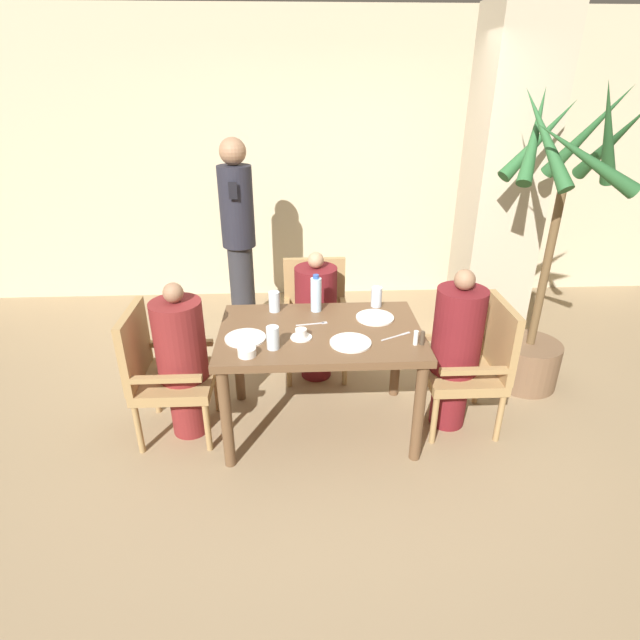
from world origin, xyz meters
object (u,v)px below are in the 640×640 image
plate_main_left (375,317)px  potted_palm (542,287)px  chair_far_side (315,313)px  glass_tall_near (274,302)px  diner_in_far_chair (316,315)px  water_bottle (316,294)px  teacup_with_saucer (301,334)px  standing_host (238,233)px  chair_left_side (162,369)px  plate_dessert_center (245,338)px  glass_tall_far (376,297)px  plate_main_right (351,343)px  diner_in_right_chair (455,349)px  chair_right_side (475,361)px  glass_tall_mid (273,338)px  diner_in_left_chair (182,360)px  bowl_small (247,352)px

plate_main_left → potted_palm: bearing=13.8°
chair_far_side → glass_tall_near: size_ratio=6.43×
diner_in_far_chair → water_bottle: bearing=-92.2°
teacup_with_saucer → standing_host: bearing=107.6°
chair_left_side → plate_main_left: size_ratio=3.58×
plate_dessert_center → glass_tall_far: size_ratio=1.80×
plate_main_right → diner_in_right_chair: bearing=14.7°
plate_main_right → glass_tall_far: size_ratio=1.80×
teacup_with_saucer → water_bottle: size_ratio=0.51×
diner_in_right_chair → plate_dessert_center: 1.37m
potted_palm → plate_dessert_center: bearing=-165.0°
chair_left_side → plate_main_right: (1.20, -0.19, 0.27)m
plate_main_left → glass_tall_near: bearing=167.3°
plate_dessert_center → teacup_with_saucer: size_ratio=1.87×
chair_right_side → water_bottle: (-1.04, 0.30, 0.38)m
glass_tall_near → glass_tall_mid: size_ratio=1.00×
diner_in_left_chair → plate_dessert_center: diner_in_left_chair is taller
chair_right_side → potted_palm: 0.83m
bowl_small → plate_dessert_center: bearing=97.6°
diner_in_right_chair → potted_palm: (0.75, 0.46, 0.24)m
chair_right_side → glass_tall_mid: (-1.32, -0.22, 0.33)m
standing_host → potted_palm: bearing=-25.7°
teacup_with_saucer → plate_main_right: bearing=-16.5°
diner_in_right_chair → plate_main_left: diner_in_right_chair is taller
plate_main_left → chair_far_side: bearing=119.6°
standing_host → bowl_small: 1.89m
diner_in_left_chair → plate_dessert_center: 0.48m
teacup_with_saucer → glass_tall_near: size_ratio=0.96×
plate_dessert_center → teacup_with_saucer: teacup_with_saucer is taller
chair_far_side → plate_dessert_center: bearing=-117.1°
glass_tall_near → water_bottle: bearing=-1.4°
chair_far_side → diner_in_right_chair: diner_in_right_chair is taller
diner_in_right_chair → plate_dessert_center: size_ratio=4.51×
chair_far_side → diner_in_far_chair: diner_in_far_chair is taller
diner_in_right_chair → teacup_with_saucer: diner_in_right_chair is taller
glass_tall_far → glass_tall_mid: bearing=-140.5°
standing_host → glass_tall_mid: (0.36, -1.79, -0.13)m
glass_tall_mid → glass_tall_far: bearing=39.5°
diner_in_right_chair → standing_host: size_ratio=0.65×
potted_palm → water_bottle: 1.66m
diner_in_far_chair → potted_palm: 1.67m
bowl_small → glass_tall_mid: glass_tall_mid is taller
chair_far_side → plate_main_left: bearing=-60.4°
potted_palm → glass_tall_mid: (-1.92, -0.69, -0.00)m
glass_tall_mid → plate_dessert_center: bearing=144.4°
chair_left_side → diner_in_left_chair: (0.14, 0.00, 0.07)m
diner_in_left_chair → glass_tall_far: bearing=15.2°
water_bottle → chair_far_side: bearing=88.4°
plate_main_left → plate_main_right: size_ratio=1.00×
diner_in_right_chair → plate_main_left: (-0.52, 0.15, 0.17)m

